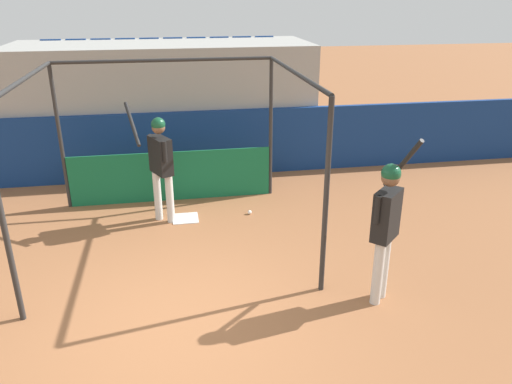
% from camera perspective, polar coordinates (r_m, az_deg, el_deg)
% --- Properties ---
extents(ground_plane, '(60.00, 60.00, 0.00)m').
position_cam_1_polar(ground_plane, '(6.23, -9.14, -15.08)').
color(ground_plane, '#935B38').
extents(outfield_wall, '(24.00, 0.12, 1.41)m').
position_cam_1_polar(outfield_wall, '(10.64, -10.08, 5.23)').
color(outfield_wall, navy).
rests_on(outfield_wall, ground).
extents(bleacher_section, '(6.50, 2.40, 2.69)m').
position_cam_1_polar(bleacher_section, '(11.70, -10.35, 9.98)').
color(bleacher_section, '#9E9E99').
rests_on(bleacher_section, ground).
extents(batting_cage, '(3.86, 3.53, 2.64)m').
position_cam_1_polar(batting_cage, '(8.66, -9.79, 4.36)').
color(batting_cage, '#282828').
rests_on(batting_cage, ground).
extents(home_plate, '(0.44, 0.44, 0.02)m').
position_cam_1_polar(home_plate, '(8.86, -8.05, -3.00)').
color(home_plate, white).
rests_on(home_plate, ground).
extents(player_batter, '(0.76, 0.81, 2.00)m').
position_cam_1_polar(player_batter, '(8.46, -10.91, 3.70)').
color(player_batter, silver).
rests_on(player_batter, ground).
extents(player_waiting, '(0.61, 0.74, 2.14)m').
position_cam_1_polar(player_waiting, '(6.29, 14.66, -3.10)').
color(player_waiting, silver).
rests_on(player_waiting, ground).
extents(baseball, '(0.07, 0.07, 0.07)m').
position_cam_1_polar(baseball, '(8.94, -0.74, -2.33)').
color(baseball, white).
rests_on(baseball, ground).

